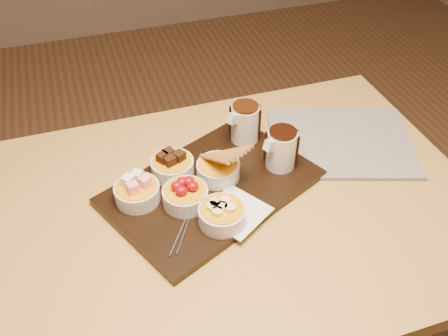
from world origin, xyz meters
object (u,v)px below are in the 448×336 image
object	(u,v)px
bowl_strawberries	(185,197)
newspaper	(340,142)
pitcher_dark_chocolate	(281,149)
serving_board	(212,187)
dining_table	(214,237)
pitcher_milk_chocolate	(245,123)

from	to	relation	value
bowl_strawberries	newspaper	distance (m)	0.45
bowl_strawberries	newspaper	world-z (taller)	bowl_strawberries
pitcher_dark_chocolate	bowl_strawberries	bearing A→B (deg)	167.35
serving_board	pitcher_dark_chocolate	world-z (taller)	pitcher_dark_chocolate
dining_table	serving_board	xyz separation A→B (m)	(0.01, 0.05, 0.11)
bowl_strawberries	pitcher_dark_chocolate	distance (m)	0.25
serving_board	pitcher_milk_chocolate	distance (m)	0.20
dining_table	bowl_strawberries	distance (m)	0.15
dining_table	serving_board	world-z (taller)	serving_board
dining_table	bowl_strawberries	bearing A→B (deg)	164.06
serving_board	pitcher_dark_chocolate	bearing A→B (deg)	-19.98
pitcher_milk_chocolate	bowl_strawberries	bearing A→B (deg)	-163.61
dining_table	pitcher_milk_chocolate	world-z (taller)	pitcher_milk_chocolate
serving_board	pitcher_milk_chocolate	world-z (taller)	pitcher_milk_chocolate
bowl_strawberries	pitcher_dark_chocolate	xyz separation A→B (m)	(0.25, 0.05, 0.03)
serving_board	pitcher_milk_chocolate	xyz separation A→B (m)	(0.13, 0.14, 0.06)
serving_board	bowl_strawberries	world-z (taller)	bowl_strawberries
bowl_strawberries	pitcher_dark_chocolate	size ratio (longest dim) A/B	1.05
pitcher_dark_chocolate	pitcher_milk_chocolate	xyz separation A→B (m)	(-0.05, 0.12, 0.00)
newspaper	dining_table	bearing A→B (deg)	-144.04
pitcher_dark_chocolate	newspaper	xyz separation A→B (m)	(0.19, 0.05, -0.06)
serving_board	pitcher_dark_chocolate	size ratio (longest dim) A/B	4.83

